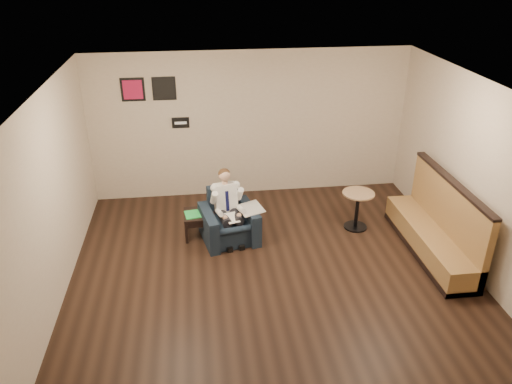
{
  "coord_description": "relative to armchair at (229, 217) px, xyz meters",
  "views": [
    {
      "loc": [
        -1.03,
        -5.97,
        4.44
      ],
      "look_at": [
        -0.12,
        1.2,
        0.87
      ],
      "focal_mm": 35.0,
      "sensor_mm": 36.0,
      "label": 1
    }
  ],
  "objects": [
    {
      "name": "wall_left",
      "position": [
        -2.43,
        -1.23,
        0.98
      ],
      "size": [
        0.02,
        6.0,
        2.8
      ],
      "primitive_type": "cube",
      "color": "beige",
      "rests_on": "ground"
    },
    {
      "name": "wall_front",
      "position": [
        0.57,
        -4.23,
        0.98
      ],
      "size": [
        6.0,
        0.02,
        2.8
      ],
      "primitive_type": "cube",
      "color": "beige",
      "rests_on": "ground"
    },
    {
      "name": "art_print_left",
      "position": [
        -1.53,
        1.76,
        1.73
      ],
      "size": [
        0.42,
        0.03,
        0.42
      ],
      "primitive_type": "cube",
      "color": "#BA1645",
      "rests_on": "wall_back"
    },
    {
      "name": "ceiling",
      "position": [
        0.57,
        -1.23,
        2.38
      ],
      "size": [
        6.0,
        6.0,
        0.02
      ],
      "primitive_type": "cube",
      "color": "white",
      "rests_on": "wall_back"
    },
    {
      "name": "side_table",
      "position": [
        -0.48,
        0.19,
        -0.21
      ],
      "size": [
        0.52,
        0.52,
        0.42
      ],
      "primitive_type": "cube",
      "rotation": [
        0.0,
        0.0,
        0.01
      ],
      "color": "black",
      "rests_on": "ground"
    },
    {
      "name": "art_print_right",
      "position": [
        -0.98,
        1.76,
        1.73
      ],
      "size": [
        0.42,
        0.03,
        0.42
      ],
      "primitive_type": "cube",
      "color": "black",
      "rests_on": "wall_back"
    },
    {
      "name": "coffee_mug",
      "position": [
        -0.32,
        0.31,
        0.05
      ],
      "size": [
        0.08,
        0.08,
        0.09
      ],
      "primitive_type": "cylinder",
      "rotation": [
        0.0,
        0.0,
        0.01
      ],
      "color": "white",
      "rests_on": "side_table"
    },
    {
      "name": "green_folder",
      "position": [
        -0.51,
        0.17,
        0.01
      ],
      "size": [
        0.46,
        0.36,
        0.01
      ],
      "primitive_type": "cube",
      "rotation": [
        0.0,
        0.0,
        0.15
      ],
      "color": "#2AD656",
      "rests_on": "side_table"
    },
    {
      "name": "armchair",
      "position": [
        0.0,
        0.0,
        0.0
      ],
      "size": [
        1.02,
        1.02,
        0.84
      ],
      "primitive_type": "cube",
      "rotation": [
        0.0,
        0.0,
        0.19
      ],
      "color": "black",
      "rests_on": "ground"
    },
    {
      "name": "seated_man",
      "position": [
        0.02,
        -0.11,
        0.15
      ],
      "size": [
        0.69,
        0.91,
        1.15
      ],
      "primitive_type": null,
      "rotation": [
        0.0,
        0.0,
        0.19
      ],
      "color": "white",
      "rests_on": "armchair"
    },
    {
      "name": "wall_back",
      "position": [
        0.57,
        1.77,
        0.98
      ],
      "size": [
        6.0,
        0.02,
        2.8
      ],
      "primitive_type": "cube",
      "color": "beige",
      "rests_on": "ground"
    },
    {
      "name": "lap_papers",
      "position": [
        0.04,
        -0.2,
        0.1
      ],
      "size": [
        0.26,
        0.31,
        0.01
      ],
      "primitive_type": "cube",
      "rotation": [
        0.0,
        0.0,
        0.26
      ],
      "color": "white",
      "rests_on": "seated_man"
    },
    {
      "name": "smartphone",
      "position": [
        -0.44,
        0.34,
        0.01
      ],
      "size": [
        0.14,
        0.09,
        0.01
      ],
      "primitive_type": "cube",
      "rotation": [
        0.0,
        0.0,
        -0.17
      ],
      "color": "black",
      "rests_on": "side_table"
    },
    {
      "name": "seating_sign",
      "position": [
        -0.73,
        1.76,
        1.08
      ],
      "size": [
        0.32,
        0.02,
        0.2
      ],
      "primitive_type": "cube",
      "color": "black",
      "rests_on": "wall_back"
    },
    {
      "name": "cafe_table",
      "position": [
        2.23,
        0.11,
        -0.08
      ],
      "size": [
        0.6,
        0.6,
        0.68
      ],
      "primitive_type": "cylinder",
      "rotation": [
        0.0,
        0.0,
        0.11
      ],
      "color": "#A07A56",
      "rests_on": "ground"
    },
    {
      "name": "newspaper",
      "position": [
        0.36,
        -0.02,
        0.15
      ],
      "size": [
        0.46,
        0.53,
        0.01
      ],
      "primitive_type": "cube",
      "rotation": [
        0.0,
        0.0,
        0.25
      ],
      "color": "silver",
      "rests_on": "armchair"
    },
    {
      "name": "ground",
      "position": [
        0.57,
        -1.23,
        -0.42
      ],
      "size": [
        6.0,
        6.0,
        0.0
      ],
      "primitive_type": "plane",
      "color": "black",
      "rests_on": "ground"
    },
    {
      "name": "banquette",
      "position": [
        3.16,
        -0.79,
        0.19
      ],
      "size": [
        0.57,
        2.39,
        1.22
      ],
      "primitive_type": "cube",
      "color": "olive",
      "rests_on": "ground"
    },
    {
      "name": "wall_right",
      "position": [
        3.57,
        -1.23,
        0.98
      ],
      "size": [
        0.02,
        6.0,
        2.8
      ],
      "primitive_type": "cube",
      "color": "beige",
      "rests_on": "ground"
    }
  ]
}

